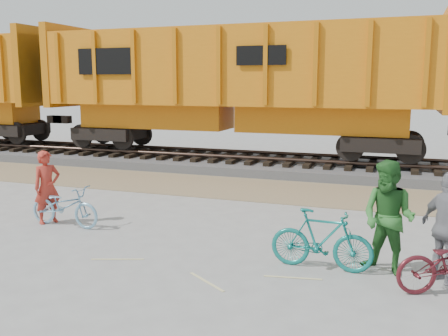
{
  "coord_description": "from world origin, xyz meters",
  "views": [
    {
      "loc": [
        3.46,
        -7.86,
        2.97
      ],
      "look_at": [
        0.11,
        1.5,
        1.29
      ],
      "focal_mm": 40.0,
      "sensor_mm": 36.0,
      "label": 1
    }
  ],
  "objects_px": {
    "hopper_car_center": "(234,83)",
    "bicycle_teal": "(321,240)",
    "person_solo": "(47,187)",
    "person_woman": "(448,228)",
    "bicycle_blue": "(65,206)",
    "person_man": "(388,218)"
  },
  "relations": [
    {
      "from": "hopper_car_center",
      "to": "person_solo",
      "type": "bearing_deg",
      "value": -99.84
    },
    {
      "from": "bicycle_blue",
      "to": "bicycle_teal",
      "type": "xyz_separation_m",
      "value": [
        5.47,
        -0.68,
        0.06
      ]
    },
    {
      "from": "bicycle_teal",
      "to": "person_solo",
      "type": "relative_size",
      "value": 1.05
    },
    {
      "from": "bicycle_blue",
      "to": "bicycle_teal",
      "type": "bearing_deg",
      "value": -95.23
    },
    {
      "from": "person_solo",
      "to": "person_woman",
      "type": "distance_m",
      "value": 7.86
    },
    {
      "from": "person_woman",
      "to": "person_man",
      "type": "bearing_deg",
      "value": 41.84
    },
    {
      "from": "person_solo",
      "to": "person_man",
      "type": "distance_m",
      "value": 7.0
    },
    {
      "from": "bicycle_teal",
      "to": "person_solo",
      "type": "xyz_separation_m",
      "value": [
        -5.97,
        0.78,
        0.29
      ]
    },
    {
      "from": "person_solo",
      "to": "person_woman",
      "type": "xyz_separation_m",
      "value": [
        7.82,
        -0.69,
        0.07
      ]
    },
    {
      "from": "hopper_car_center",
      "to": "bicycle_blue",
      "type": "xyz_separation_m",
      "value": [
        -0.94,
        -8.4,
        -2.57
      ]
    },
    {
      "from": "hopper_car_center",
      "to": "person_solo",
      "type": "height_order",
      "value": "hopper_car_center"
    },
    {
      "from": "bicycle_blue",
      "to": "person_woman",
      "type": "bearing_deg",
      "value": -92.77
    },
    {
      "from": "hopper_car_center",
      "to": "person_man",
      "type": "bearing_deg",
      "value": -58.06
    },
    {
      "from": "hopper_car_center",
      "to": "person_woman",
      "type": "height_order",
      "value": "hopper_car_center"
    },
    {
      "from": "person_man",
      "to": "hopper_car_center",
      "type": "bearing_deg",
      "value": 147.59
    },
    {
      "from": "person_solo",
      "to": "person_man",
      "type": "relative_size",
      "value": 0.87
    },
    {
      "from": "bicycle_teal",
      "to": "hopper_car_center",
      "type": "bearing_deg",
      "value": 27.86
    },
    {
      "from": "bicycle_blue",
      "to": "person_man",
      "type": "distance_m",
      "value": 6.51
    },
    {
      "from": "hopper_car_center",
      "to": "bicycle_teal",
      "type": "bearing_deg",
      "value": -63.46
    },
    {
      "from": "hopper_car_center",
      "to": "person_man",
      "type": "xyz_separation_m",
      "value": [
        5.53,
        -8.87,
        -2.1
      ]
    },
    {
      "from": "hopper_car_center",
      "to": "person_man",
      "type": "distance_m",
      "value": 10.67
    },
    {
      "from": "bicycle_blue",
      "to": "person_woman",
      "type": "xyz_separation_m",
      "value": [
        7.32,
        -0.59,
        0.42
      ]
    }
  ]
}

